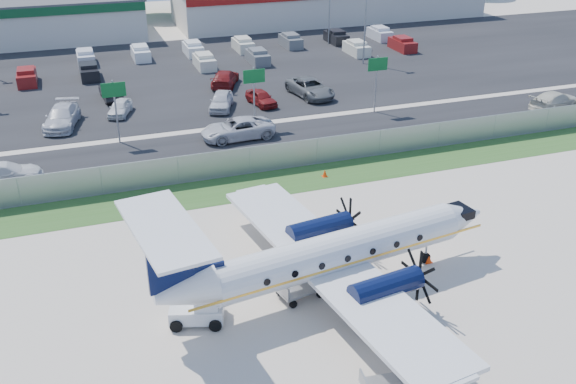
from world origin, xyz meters
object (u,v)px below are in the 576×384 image
object	(u,v)px
baggage_cart_near	(300,287)
baggage_cart_far	(385,384)
aircraft	(332,253)
pushback_tug	(199,309)

from	to	relation	value
baggage_cart_near	baggage_cart_far	size ratio (longest dim) A/B	1.29
aircraft	pushback_tug	distance (m)	6.89
baggage_cart_near	baggage_cart_far	bearing A→B (deg)	-82.83
pushback_tug	baggage_cart_near	world-z (taller)	pushback_tug
aircraft	baggage_cart_far	xyz separation A→B (m)	(-0.69, -7.17, -1.81)
pushback_tug	baggage_cart_near	xyz separation A→B (m)	(5.09, 0.27, -0.09)
aircraft	baggage_cart_near	bearing A→B (deg)	174.62
aircraft	pushback_tug	size ratio (longest dim) A/B	6.82
baggage_cart_near	baggage_cart_far	world-z (taller)	baggage_cart_near
pushback_tug	baggage_cart_near	size ratio (longest dim) A/B	1.12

